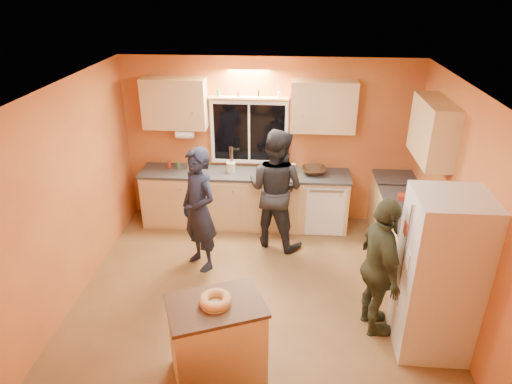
# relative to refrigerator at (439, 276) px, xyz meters

# --- Properties ---
(ground) EXTENTS (4.50, 4.50, 0.00)m
(ground) POSITION_rel_refrigerator_xyz_m (-1.89, 0.80, -0.90)
(ground) COLOR brown
(ground) RESTS_ON ground
(room_shell) EXTENTS (4.54, 4.04, 2.61)m
(room_shell) POSITION_rel_refrigerator_xyz_m (-1.77, 1.21, 0.72)
(room_shell) COLOR orange
(room_shell) RESTS_ON ground
(back_counter) EXTENTS (4.23, 0.62, 0.90)m
(back_counter) POSITION_rel_refrigerator_xyz_m (-1.88, 2.50, -0.45)
(back_counter) COLOR tan
(back_counter) RESTS_ON ground
(right_counter) EXTENTS (0.62, 1.84, 0.90)m
(right_counter) POSITION_rel_refrigerator_xyz_m (0.06, 1.30, -0.45)
(right_counter) COLOR tan
(right_counter) RESTS_ON ground
(refrigerator) EXTENTS (0.72, 0.70, 1.80)m
(refrigerator) POSITION_rel_refrigerator_xyz_m (0.00, 0.00, 0.00)
(refrigerator) COLOR silver
(refrigerator) RESTS_ON ground
(island) EXTENTS (1.07, 0.91, 0.87)m
(island) POSITION_rel_refrigerator_xyz_m (-2.20, -0.58, -0.46)
(island) COLOR tan
(island) RESTS_ON ground
(bundt_pastry) EXTENTS (0.31, 0.31, 0.09)m
(bundt_pastry) POSITION_rel_refrigerator_xyz_m (-2.20, -0.58, 0.02)
(bundt_pastry) COLOR tan
(bundt_pastry) RESTS_ON island
(person_left) EXTENTS (0.73, 0.73, 1.72)m
(person_left) POSITION_rel_refrigerator_xyz_m (-2.72, 1.29, -0.04)
(person_left) COLOR black
(person_left) RESTS_ON ground
(person_center) EXTENTS (1.07, 0.98, 1.78)m
(person_center) POSITION_rel_refrigerator_xyz_m (-1.74, 1.95, -0.01)
(person_center) COLOR black
(person_center) RESTS_ON ground
(person_right) EXTENTS (0.55, 1.01, 1.64)m
(person_right) POSITION_rel_refrigerator_xyz_m (-0.55, 0.20, -0.08)
(person_right) COLOR #303421
(person_right) RESTS_ON ground
(mixing_bowl) EXTENTS (0.40, 0.40, 0.09)m
(mixing_bowl) POSITION_rel_refrigerator_xyz_m (-1.18, 2.55, 0.05)
(mixing_bowl) COLOR #311E10
(mixing_bowl) RESTS_ON back_counter
(utensil_crock) EXTENTS (0.14, 0.14, 0.17)m
(utensil_crock) POSITION_rel_refrigerator_xyz_m (-2.45, 2.48, 0.09)
(utensil_crock) COLOR beige
(utensil_crock) RESTS_ON back_counter
(potted_plant) EXTENTS (0.35, 0.33, 0.32)m
(potted_plant) POSITION_rel_refrigerator_xyz_m (0.08, 0.69, 0.16)
(potted_plant) COLOR gray
(potted_plant) RESTS_ON right_counter
(red_box) EXTENTS (0.18, 0.15, 0.07)m
(red_box) POSITION_rel_refrigerator_xyz_m (0.01, 1.74, 0.04)
(red_box) COLOR #B62E1C
(red_box) RESTS_ON right_counter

